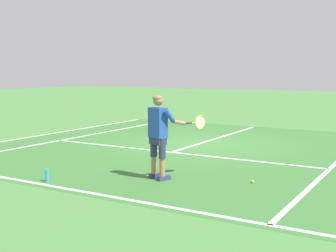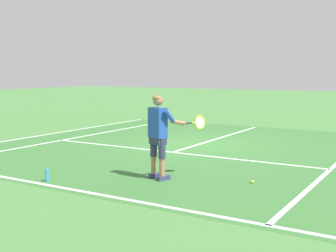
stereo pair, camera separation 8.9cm
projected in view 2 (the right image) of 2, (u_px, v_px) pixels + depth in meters
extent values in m
plane|color=#477F3D|center=(200.00, 144.00, 13.49)|extent=(80.00, 80.00, 0.00)
cube|color=#387033|center=(191.00, 147.00, 12.97)|extent=(10.98, 11.07, 0.00)
cube|color=white|center=(58.00, 187.00, 8.44)|extent=(10.98, 0.10, 0.01)
cube|color=white|center=(172.00, 152.00, 12.07)|extent=(8.23, 0.10, 0.01)
cube|color=white|center=(221.00, 137.00, 14.78)|extent=(0.10, 6.40, 0.01)
cube|color=white|center=(84.00, 136.00, 15.09)|extent=(0.10, 10.67, 0.01)
cube|color=white|center=(55.00, 133.00, 15.79)|extent=(0.10, 10.67, 0.01)
cube|color=navy|center=(155.00, 175.00, 9.19)|extent=(0.20, 0.30, 0.09)
cube|color=navy|center=(164.00, 178.00, 8.97)|extent=(0.20, 0.30, 0.09)
cylinder|color=#A37556|center=(154.00, 165.00, 9.14)|extent=(0.11, 0.11, 0.36)
cylinder|color=#2D3351|center=(154.00, 147.00, 9.10)|extent=(0.14, 0.14, 0.41)
cylinder|color=#A37556|center=(162.00, 167.00, 8.92)|extent=(0.11, 0.11, 0.36)
cylinder|color=#2D3351|center=(162.00, 148.00, 8.88)|extent=(0.14, 0.14, 0.41)
cube|color=#2D3351|center=(158.00, 139.00, 8.97)|extent=(0.39, 0.31, 0.20)
cube|color=#234CAD|center=(158.00, 123.00, 8.92)|extent=(0.43, 0.34, 0.60)
cylinder|color=#A37556|center=(151.00, 124.00, 9.12)|extent=(0.09, 0.09, 0.62)
cylinder|color=#234CAD|center=(169.00, 116.00, 8.75)|extent=(0.18, 0.28, 0.29)
cylinder|color=#A37556|center=(179.00, 122.00, 8.87)|extent=(0.18, 0.30, 0.14)
sphere|color=#A37556|center=(158.00, 100.00, 8.88)|extent=(0.21, 0.21, 0.21)
ellipsoid|color=olive|center=(157.00, 98.00, 8.86)|extent=(0.26, 0.26, 0.12)
cylinder|color=#232326|center=(188.00, 123.00, 8.99)|extent=(0.10, 0.20, 0.03)
cylinder|color=yellow|center=(193.00, 123.00, 9.09)|extent=(0.06, 0.10, 0.02)
torus|color=yellow|center=(200.00, 122.00, 9.20)|extent=(0.13, 0.29, 0.30)
cylinder|color=silver|center=(200.00, 122.00, 9.20)|extent=(0.09, 0.23, 0.25)
sphere|color=#CCE02D|center=(252.00, 182.00, 8.71)|extent=(0.07, 0.07, 0.07)
cylinder|color=#3393D6|center=(47.00, 175.00, 8.84)|extent=(0.07, 0.07, 0.26)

